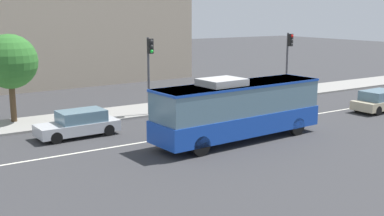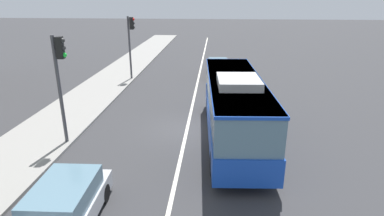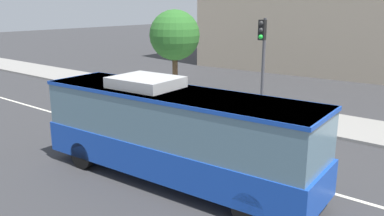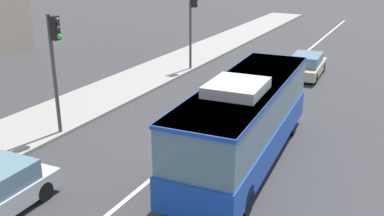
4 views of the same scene
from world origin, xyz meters
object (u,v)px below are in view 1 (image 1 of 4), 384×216
traffic_light_near_corner (289,54)px  street_tree_kerbside_left (10,62)px  sedan_beige (380,101)px  transit_bus (238,107)px  sedan_silver (79,124)px  traffic_light_mid_block (150,63)px

traffic_light_near_corner → street_tree_kerbside_left: 20.63m
traffic_light_near_corner → street_tree_kerbside_left: (-20.44, 2.81, 0.28)m
sedan_beige → street_tree_kerbside_left: street_tree_kerbside_left is taller
sedan_beige → street_tree_kerbside_left: bearing=153.5°
transit_bus → sedan_silver: bearing=138.5°
traffic_light_near_corner → traffic_light_mid_block: same height
transit_bus → sedan_silver: (-6.92, 5.47, -1.09)m
sedan_silver → street_tree_kerbside_left: size_ratio=0.82×
sedan_silver → traffic_light_near_corner: bearing=-174.2°
transit_bus → traffic_light_mid_block: traffic_light_mid_block is taller
transit_bus → street_tree_kerbside_left: 14.26m
sedan_silver → traffic_light_mid_block: 6.89m
transit_bus → sedan_beige: transit_bus is taller
transit_bus → traffic_light_near_corner: bearing=31.9°
traffic_light_mid_block → street_tree_kerbside_left: size_ratio=0.94×
transit_bus → sedan_silver: size_ratio=2.22×
transit_bus → traffic_light_near_corner: 13.81m
transit_bus → street_tree_kerbside_left: (-9.23, 10.68, 2.04)m
transit_bus → sedan_silver: 8.89m
traffic_light_mid_block → street_tree_kerbside_left: street_tree_kerbside_left is taller
transit_bus → traffic_light_mid_block: bearing=95.0°
sedan_beige → street_tree_kerbside_left: size_ratio=0.83×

